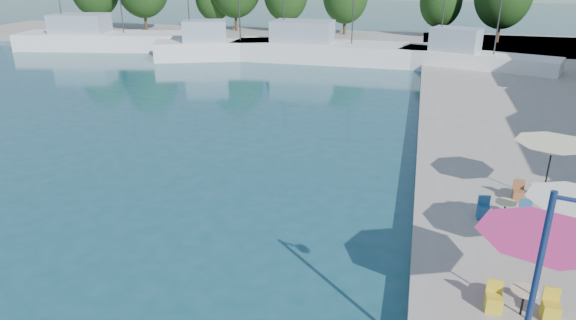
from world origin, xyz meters
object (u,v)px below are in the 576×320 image
(trawler_03, at_px, (327,50))
(umbrella_cream, at_px, (552,149))
(street_lamp, at_px, (558,271))
(umbrella_pink, at_px, (542,244))
(trawler_01, at_px, (103,39))
(trawler_02, at_px, (223,48))
(trawler_04, at_px, (472,61))
(umbrella_white, at_px, (576,208))

(trawler_03, relative_size, umbrella_cream, 6.97)
(street_lamp, bearing_deg, umbrella_pink, 94.20)
(trawler_03, distance_m, umbrella_pink, 39.93)
(trawler_01, distance_m, umbrella_pink, 54.25)
(trawler_02, height_order, trawler_03, same)
(umbrella_pink, height_order, street_lamp, street_lamp)
(trawler_04, bearing_deg, umbrella_pink, -73.29)
(trawler_01, xyz_separation_m, umbrella_cream, (39.46, -31.22, 1.64))
(trawler_03, xyz_separation_m, umbrella_pink, (12.18, -37.98, 1.76))
(trawler_01, xyz_separation_m, umbrella_white, (39.09, -36.24, 1.55))
(umbrella_white, height_order, umbrella_cream, umbrella_cream)
(trawler_01, distance_m, umbrella_cream, 50.35)
(umbrella_cream, xyz_separation_m, street_lamp, (-2.38, -11.10, 1.38))
(trawler_02, xyz_separation_m, trawler_03, (10.32, 1.32, -0.00))
(trawler_01, distance_m, street_lamp, 56.35)
(umbrella_pink, relative_size, umbrella_white, 1.12)
(umbrella_white, relative_size, umbrella_cream, 1.03)
(umbrella_cream, relative_size, street_lamp, 0.55)
(trawler_01, bearing_deg, umbrella_white, -53.98)
(trawler_04, bearing_deg, street_lamp, -73.92)
(trawler_02, xyz_separation_m, umbrella_pink, (22.49, -36.66, 1.76))
(trawler_02, bearing_deg, umbrella_cream, -71.26)
(trawler_03, relative_size, trawler_04, 1.41)
(trawler_03, relative_size, umbrella_white, 6.78)
(trawler_01, relative_size, trawler_02, 1.38)
(trawler_04, distance_m, umbrella_white, 32.66)
(trawler_02, bearing_deg, trawler_03, -14.13)
(umbrella_cream, bearing_deg, street_lamp, -102.10)
(umbrella_cream, bearing_deg, trawler_02, 130.15)
(umbrella_white, bearing_deg, umbrella_pink, -117.65)
(trawler_03, distance_m, umbrella_white, 37.76)
(umbrella_pink, relative_size, street_lamp, 0.64)
(trawler_04, bearing_deg, umbrella_white, -70.89)
(trawler_03, relative_size, umbrella_pink, 6.05)
(trawler_01, height_order, umbrella_white, trawler_01)
(trawler_02, xyz_separation_m, street_lamp, (21.95, -39.94, 3.02))
(umbrella_pink, bearing_deg, umbrella_cream, 76.76)
(trawler_01, xyz_separation_m, trawler_03, (25.45, -1.06, -0.00))
(trawler_02, relative_size, umbrella_cream, 5.18)
(trawler_04, bearing_deg, umbrella_cream, -70.05)
(trawler_02, bearing_deg, trawler_04, -24.40)
(umbrella_white, bearing_deg, trawler_02, 125.29)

